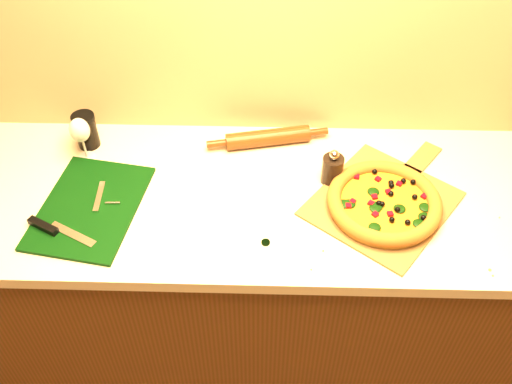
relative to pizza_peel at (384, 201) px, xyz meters
The scene contains 10 objects.
cabinet 0.57m from the pizza_peel, behind, with size 2.80×0.65×0.86m, color #482D0F.
countertop 0.32m from the pizza_peel, behind, with size 2.84×0.68×0.04m, color beige.
pizza_peel is the anchor object (origin of this frame).
pizza 0.04m from the pizza_peel, 106.73° to the right, with size 0.34×0.34×0.05m.
cutting_board 0.89m from the pizza_peel, behind, with size 0.34×0.44×0.03m.
bottle_cap 0.40m from the pizza_peel, 154.41° to the right, with size 0.03×0.03×0.01m, color black.
pepper_grinder 0.19m from the pizza_peel, 151.40° to the left, with size 0.07×0.07×0.13m.
rolling_pin 0.44m from the pizza_peel, 144.44° to the left, with size 0.41×0.11×0.06m.
wine_glass 0.97m from the pizza_peel, 169.69° to the left, with size 0.06×0.06×0.16m.
dark_jar 0.99m from the pizza_peel, 166.05° to the left, with size 0.08×0.08×0.12m.
Camera 1 is at (-0.04, 0.21, 2.17)m, focal length 40.00 mm.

